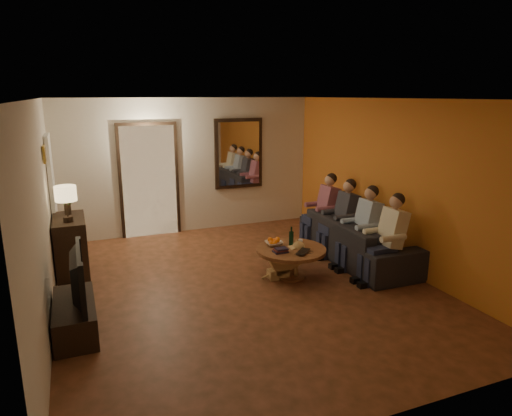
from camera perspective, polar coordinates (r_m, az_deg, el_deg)
name	(u,v)px	position (r m, az deg, el deg)	size (l,w,h in m)	color
floor	(244,286)	(6.60, -1.46, -9.71)	(5.00, 6.00, 0.01)	#492B13
ceiling	(243,99)	(6.04, -1.61, 13.48)	(5.00, 6.00, 0.01)	white
back_wall	(190,166)	(9.02, -8.27, 5.23)	(5.00, 0.02, 2.60)	beige
front_wall	(381,277)	(3.66, 15.39, -8.26)	(5.00, 0.02, 2.60)	beige
left_wall	(42,215)	(5.83, -25.19, -0.78)	(0.02, 6.00, 2.60)	beige
right_wall	(394,184)	(7.43, 16.86, 2.90)	(0.02, 6.00, 2.60)	beige
orange_accent	(393,184)	(7.42, 16.80, 2.89)	(0.01, 6.00, 2.60)	orange
kitchen_doorway	(149,182)	(8.89, -13.20, 3.24)	(1.00, 0.06, 2.10)	#FFE0A5
door_trim	(149,182)	(8.88, -13.19, 3.23)	(1.12, 0.04, 2.22)	black
fridge_glimpse	(163,188)	(8.96, -11.57, 2.43)	(0.45, 0.03, 1.70)	silver
mirror_frame	(239,154)	(9.24, -2.19, 6.82)	(1.00, 0.05, 1.40)	black
mirror_glass	(239,154)	(9.21, -2.12, 6.80)	(0.86, 0.02, 1.26)	white
white_door	(53,198)	(8.13, -24.01, 1.19)	(0.06, 0.85, 2.04)	white
framed_art	(44,154)	(7.02, -24.95, 6.13)	(0.03, 0.28, 0.24)	#B28C33
art_canvas	(45,154)	(7.02, -24.83, 6.14)	(0.01, 0.22, 0.18)	brown
dresser	(71,245)	(7.48, -22.10, -4.36)	(0.45, 0.97, 0.86)	black
table_lamp	(67,204)	(7.08, -22.60, 0.51)	(0.30, 0.30, 0.54)	beige
flower_vase	(67,201)	(7.52, -22.57, 0.86)	(0.14, 0.14, 0.44)	red
tv_stand	(75,317)	(5.74, -21.68, -12.55)	(0.45, 1.11, 0.37)	black
tv	(71,277)	(5.55, -22.14, -7.99)	(0.14, 1.06, 0.61)	black
sofa	(357,239)	(7.66, 12.53, -3.84)	(0.94, 2.40, 0.70)	black
person_a	(388,241)	(6.84, 16.19, -4.04)	(0.60, 0.40, 1.20)	tan
person_b	(364,230)	(7.30, 13.31, -2.73)	(0.60, 0.40, 1.20)	tan
person_c	(343,221)	(7.77, 10.78, -1.57)	(0.60, 0.40, 1.20)	tan
person_d	(324,212)	(8.27, 8.54, -0.54)	(0.60, 0.40, 1.20)	tan
dog	(285,260)	(6.80, 3.60, -6.45)	(0.56, 0.24, 0.56)	tan
coffee_table	(291,263)	(6.84, 4.37, -6.83)	(1.04, 1.04, 0.45)	#5B311B
bowl	(274,243)	(6.87, 2.25, -4.44)	(0.26, 0.26, 0.06)	white
oranges	(274,239)	(6.85, 2.25, -3.89)	(0.20, 0.20, 0.08)	orange
wine_bottle	(291,236)	(6.83, 4.43, -3.51)	(0.07, 0.07, 0.31)	black
wine_glass	(300,243)	(6.87, 5.58, -4.33)	(0.06, 0.06, 0.10)	silver
book_stack	(280,250)	(6.58, 3.08, -5.27)	(0.20, 0.15, 0.07)	black
laptop	(306,253)	(6.57, 6.28, -5.56)	(0.33, 0.21, 0.03)	black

